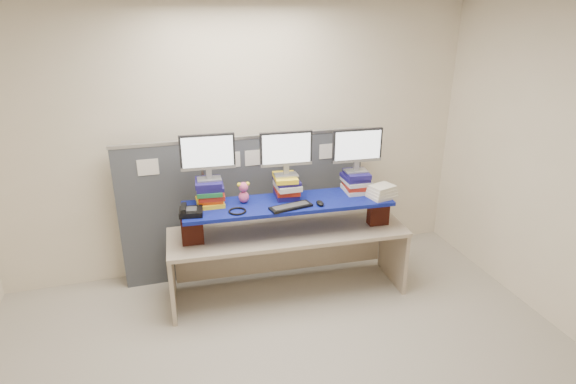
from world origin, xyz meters
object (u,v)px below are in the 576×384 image
object	(u,v)px
monitor_left	(208,154)
monitor_center	(286,151)
desk	(288,244)
blue_board	(288,203)
keyboard	(291,207)
desk_phone	(190,211)
monitor_right	(357,148)

from	to	relation	value
monitor_left	monitor_center	world-z (taller)	monitor_left
desk	blue_board	bearing A→B (deg)	-176.58
monitor_left	keyboard	size ratio (longest dim) A/B	1.19
blue_board	monitor_center	bearing A→B (deg)	85.37
blue_board	keyboard	xyz separation A→B (m)	(-0.02, -0.15, 0.03)
monitor_center	keyboard	world-z (taller)	monitor_center
monitor_center	keyboard	bearing A→B (deg)	-93.74
keyboard	desk	bearing A→B (deg)	72.74
desk	blue_board	distance (m)	0.43
monitor_center	desk_phone	xyz separation A→B (m)	(-0.94, -0.15, -0.43)
monitor_center	desk_phone	distance (m)	1.05
monitor_left	monitor_center	distance (m)	0.73
blue_board	keyboard	size ratio (longest dim) A/B	4.74
desk	monitor_center	size ratio (longest dim) A/B	4.71
monitor_center	desk	bearing A→B (deg)	-94.63
desk	blue_board	xyz separation A→B (m)	(-0.00, 0.00, 0.43)
desk	desk_phone	distance (m)	1.04
desk	monitor_left	world-z (taller)	monitor_left
monitor_left	monitor_center	size ratio (longest dim) A/B	1.00
monitor_left	desk_phone	distance (m)	0.54
monitor_right	desk_phone	xyz separation A→B (m)	(-1.65, -0.11, -0.42)
monitor_right	desk_phone	distance (m)	1.70
keyboard	monitor_center	bearing A→B (deg)	72.02
blue_board	monitor_left	world-z (taller)	monitor_left
monitor_center	monitor_right	size ratio (longest dim) A/B	1.00
desk	monitor_center	bearing A→B (deg)	85.37
desk_phone	keyboard	bearing A→B (deg)	0.97
desk	monitor_left	xyz separation A→B (m)	(-0.71, 0.16, 0.93)
blue_board	keyboard	bearing A→B (deg)	-93.03
blue_board	monitor_left	bearing A→B (deg)	170.64
monitor_left	monitor_center	xyz separation A→B (m)	(0.73, -0.04, -0.02)
blue_board	keyboard	distance (m)	0.15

